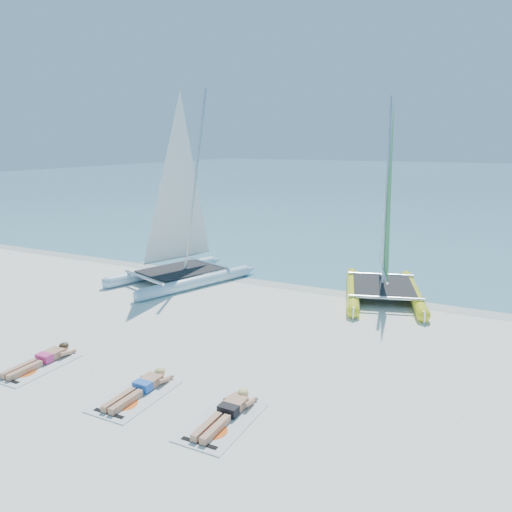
{
  "coord_description": "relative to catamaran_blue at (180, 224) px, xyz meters",
  "views": [
    {
      "loc": [
        6.48,
        -10.38,
        4.98
      ],
      "look_at": [
        0.62,
        1.2,
        1.99
      ],
      "focal_mm": 35.0,
      "sensor_mm": 36.0,
      "label": 1
    }
  ],
  "objects": [
    {
      "name": "ground",
      "position": [
        3.83,
        -4.03,
        -2.1
      ],
      "size": [
        140.0,
        140.0,
        0.0
      ],
      "primitive_type": "plane",
      "color": "silver",
      "rests_on": "ground"
    },
    {
      "name": "towel_b",
      "position": [
        4.06,
        -7.4,
        -2.09
      ],
      "size": [
        1.0,
        1.85,
        0.02
      ],
      "primitive_type": "cube",
      "color": "white",
      "rests_on": "ground"
    },
    {
      "name": "catamaran_blue",
      "position": [
        0.0,
        0.0,
        0.0
      ],
      "size": [
        4.02,
        5.67,
        7.03
      ],
      "rotation": [
        0.0,
        0.0,
        -0.34
      ],
      "color": "#BADDF5",
      "rests_on": "ground"
    },
    {
      "name": "towel_a",
      "position": [
        1.16,
        -7.35,
        -2.09
      ],
      "size": [
        1.0,
        1.85,
        0.02
      ],
      "primitive_type": "cube",
      "color": "white",
      "rests_on": "ground"
    },
    {
      "name": "catamaran_yellow",
      "position": [
        6.83,
        1.84,
        -0.01
      ],
      "size": [
        3.63,
        5.34,
        6.64
      ],
      "rotation": [
        0.0,
        0.0,
        0.29
      ],
      "color": "yellow",
      "rests_on": "ground"
    },
    {
      "name": "sea",
      "position": [
        3.83,
        58.97,
        -2.09
      ],
      "size": [
        140.0,
        115.0,
        0.01
      ],
      "primitive_type": "cube",
      "color": "#6CA8B4",
      "rests_on": "ground"
    },
    {
      "name": "sunbather_b",
      "position": [
        4.06,
        -7.21,
        -1.98
      ],
      "size": [
        0.37,
        1.73,
        0.26
      ],
      "color": "tan",
      "rests_on": "towel_b"
    },
    {
      "name": "wet_sand_strip",
      "position": [
        3.83,
        1.47,
        -2.09
      ],
      "size": [
        140.0,
        1.4,
        0.01
      ],
      "primitive_type": "cube",
      "color": "beige",
      "rests_on": "ground"
    },
    {
      "name": "sunbather_a",
      "position": [
        1.16,
        -7.15,
        -1.98
      ],
      "size": [
        0.37,
        1.73,
        0.26
      ],
      "color": "tan",
      "rests_on": "towel_a"
    },
    {
      "name": "sunbather_c",
      "position": [
        6.08,
        -7.23,
        -1.98
      ],
      "size": [
        0.37,
        1.73,
        0.26
      ],
      "color": "tan",
      "rests_on": "towel_c"
    },
    {
      "name": "towel_c",
      "position": [
        6.08,
        -7.42,
        -2.09
      ],
      "size": [
        1.0,
        1.85,
        0.02
      ],
      "primitive_type": "cube",
      "color": "white",
      "rests_on": "ground"
    }
  ]
}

